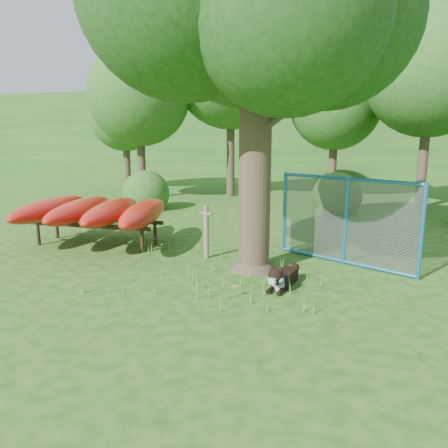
% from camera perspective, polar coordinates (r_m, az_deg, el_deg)
% --- Properties ---
extents(ground, '(80.00, 80.00, 0.00)m').
position_cam_1_polar(ground, '(8.40, -3.88, -8.21)').
color(ground, '#1C4A0E').
rests_on(ground, ground).
extents(wooden_post, '(0.34, 0.15, 1.25)m').
position_cam_1_polar(wooden_post, '(10.11, -2.33, -0.85)').
color(wooden_post, '#6F6053').
rests_on(wooden_post, ground).
extents(kayak_rack, '(4.11, 3.64, 1.18)m').
position_cam_1_polar(kayak_rack, '(11.75, -16.45, 1.65)').
color(kayak_rack, black).
rests_on(kayak_rack, ground).
extents(husky_dog, '(0.45, 1.22, 0.55)m').
position_cam_1_polar(husky_dog, '(8.35, 7.59, -6.99)').
color(husky_dog, black).
rests_on(husky_dog, ground).
extents(fence_section, '(3.06, 1.48, 3.24)m').
position_cam_1_polar(fence_section, '(9.95, 15.58, 0.38)').
color(fence_section, teal).
rests_on(fence_section, ground).
extents(wildflower_clump, '(0.10, 0.10, 0.23)m').
position_cam_1_polar(wildflower_clump, '(7.83, 1.44, -8.26)').
color(wildflower_clump, '#579A32').
rests_on(wildflower_clump, ground).
extents(bg_tree_a, '(4.40, 4.40, 6.70)m').
position_cam_1_polar(bg_tree_a, '(19.80, -11.05, 16.24)').
color(bg_tree_a, '#3E2F22').
rests_on(bg_tree_a, ground).
extents(bg_tree_b, '(5.20, 5.20, 8.22)m').
position_cam_1_polar(bg_tree_b, '(20.40, 0.90, 19.49)').
color(bg_tree_b, '#3E2F22').
rests_on(bg_tree_b, ground).
extents(bg_tree_c, '(4.00, 4.00, 6.12)m').
position_cam_1_polar(bg_tree_c, '(20.41, 14.36, 14.89)').
color(bg_tree_c, '#3E2F22').
rests_on(bg_tree_c, ground).
extents(bg_tree_d, '(4.80, 4.80, 7.50)m').
position_cam_1_polar(bg_tree_d, '(18.56, 25.43, 17.54)').
color(bg_tree_d, '#3E2F22').
rests_on(bg_tree_d, ground).
extents(bg_tree_f, '(3.60, 3.60, 5.55)m').
position_cam_1_polar(bg_tree_f, '(23.60, -12.83, 13.57)').
color(bg_tree_f, '#3E2F22').
rests_on(bg_tree_f, ground).
extents(shrub_left, '(1.80, 1.80, 1.80)m').
position_cam_1_polar(shrub_left, '(17.07, -10.11, 1.91)').
color(shrub_left, '#24561C').
rests_on(shrub_left, ground).
extents(shrub_mid, '(1.80, 1.80, 1.80)m').
position_cam_1_polar(shrub_mid, '(16.59, 14.41, 1.44)').
color(shrub_mid, '#24561C').
rests_on(shrub_mid, ground).
extents(wooded_hillside, '(80.00, 12.00, 6.00)m').
position_cam_1_polar(wooded_hillside, '(35.44, 13.51, 11.65)').
color(wooded_hillside, '#24561C').
rests_on(wooded_hillside, ground).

